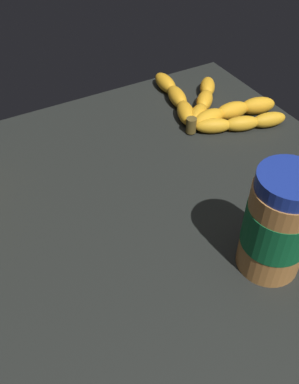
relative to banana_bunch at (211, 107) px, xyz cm
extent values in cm
cube|color=black|center=(27.21, 19.44, -3.63)|extent=(82.63, 76.23, 4.03)
ellipsoid|color=gold|center=(3.31, 5.52, -0.15)|extent=(7.68, 5.61, 2.93)
ellipsoid|color=gold|center=(-1.96, 7.60, -0.15)|extent=(7.66, 5.04, 2.93)
ellipsoid|color=gold|center=(-7.42, 9.13, -0.15)|extent=(7.57, 4.42, 2.93)
ellipsoid|color=gold|center=(2.88, 3.30, 0.10)|extent=(7.55, 4.12, 3.44)
ellipsoid|color=gold|center=(-2.90, 3.27, 0.10)|extent=(7.53, 4.06, 3.44)
ellipsoid|color=gold|center=(-8.58, 4.31, 0.10)|extent=(7.91, 5.27, 3.44)
ellipsoid|color=orange|center=(3.86, 1.03, -0.02)|extent=(7.54, 6.90, 3.19)
ellipsoid|color=orange|center=(-0.35, -2.76, -0.02)|extent=(7.24, 7.30, 3.19)
ellipsoid|color=orange|center=(-4.04, -7.06, -0.02)|extent=(6.81, 7.59, 3.19)
ellipsoid|color=orange|center=(5.67, -0.66, 0.01)|extent=(5.76, 8.54, 3.25)
ellipsoid|color=orange|center=(3.93, -6.73, 0.01)|extent=(4.81, 8.41, 3.25)
ellipsoid|color=orange|center=(3.08, -12.98, 0.01)|extent=(3.76, 8.10, 3.25)
cylinder|color=brown|center=(7.26, 3.72, 0.19)|extent=(2.00, 2.00, 3.00)
cylinder|color=#B27238|center=(15.05, 35.12, 5.41)|extent=(8.61, 8.61, 14.05)
cylinder|color=#0F592D|center=(15.05, 35.12, 6.11)|extent=(8.78, 8.78, 6.32)
cylinder|color=navy|center=(15.05, 35.12, 13.45)|extent=(8.25, 8.25, 2.04)
camera|label=1|loc=(47.29, 59.15, 46.51)|focal=39.62mm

